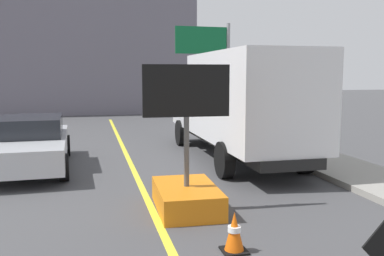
% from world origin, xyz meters
% --- Properties ---
extents(lane_center_stripe, '(0.14, 36.00, 0.01)m').
position_xyz_m(lane_center_stripe, '(0.00, 6.00, 0.00)').
color(lane_center_stripe, yellow).
rests_on(lane_center_stripe, ground).
extents(arrow_board_trailer, '(1.60, 1.84, 2.70)m').
position_xyz_m(arrow_board_trailer, '(0.64, 7.57, 0.48)').
color(arrow_board_trailer, orange).
rests_on(arrow_board_trailer, ground).
extents(box_truck, '(2.41, 7.79, 3.11)m').
position_xyz_m(box_truck, '(3.13, 11.87, 1.72)').
color(box_truck, black).
rests_on(box_truck, ground).
extents(pickup_car, '(2.12, 4.93, 1.38)m').
position_xyz_m(pickup_car, '(-2.66, 11.96, 0.70)').
color(pickup_car, silver).
rests_on(pickup_car, ground).
extents(highway_guide_sign, '(2.79, 0.25, 5.00)m').
position_xyz_m(highway_guide_sign, '(4.88, 20.36, 3.42)').
color(highway_guide_sign, gray).
rests_on(highway_guide_sign, ground).
extents(far_building_block, '(18.93, 7.47, 8.83)m').
position_xyz_m(far_building_block, '(-3.81, 30.41, 4.42)').
color(far_building_block, slate).
rests_on(far_building_block, ground).
extents(traffic_cone_mid_lane, '(0.36, 0.36, 0.59)m').
position_xyz_m(traffic_cone_mid_lane, '(0.87, 5.54, 0.29)').
color(traffic_cone_mid_lane, black).
rests_on(traffic_cone_mid_lane, ground).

